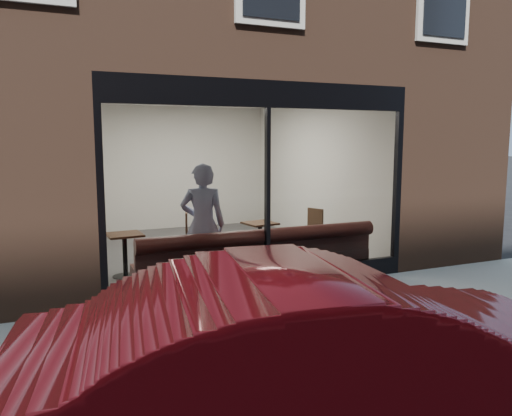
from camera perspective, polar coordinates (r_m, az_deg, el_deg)
name	(u,v)px	position (r m, az deg, el deg)	size (l,w,h in m)	color
ground	(338,336)	(6.22, 9.36, -14.23)	(120.00, 120.00, 0.00)	black
sidewalk_near	(299,310)	(7.03, 4.90, -11.49)	(40.00, 2.00, 0.01)	gray
kerb_near	(340,333)	(6.16, 9.63, -13.87)	(40.00, 0.10, 0.12)	gray
host_building_pier_left	(14,171)	(12.88, -25.89, 3.78)	(2.50, 12.00, 3.20)	brown
host_building_pier_right	(300,165)	(14.59, 5.06, 4.91)	(2.50, 12.00, 3.20)	brown
host_building_backfill	(150,163)	(16.17, -11.98, 5.04)	(5.00, 6.00, 3.20)	brown
cafe_floor	(209,250)	(10.59, -5.36, -4.82)	(6.00, 6.00, 0.00)	#2D2D30
cafe_ceiling	(207,97)	(10.37, -5.58, 12.54)	(6.00, 6.00, 0.00)	white
cafe_wall_back	(173,168)	(13.23, -9.43, 4.54)	(5.00, 5.00, 0.00)	silver
cafe_wall_left	(81,179)	(9.89, -19.36, 3.15)	(6.00, 6.00, 0.00)	silver
cafe_wall_right	(314,172)	(11.36, 6.61, 4.08)	(6.00, 6.00, 0.00)	silver
storefront_kick	(267,280)	(7.88, 1.29, -8.22)	(5.00, 0.10, 0.30)	black
storefront_header	(268,94)	(7.61, 1.35, 12.89)	(5.00, 0.10, 0.40)	black
storefront_mullion	(267,191)	(7.61, 1.32, 1.96)	(0.06, 0.10, 2.50)	black
storefront_glass	(268,191)	(7.59, 1.41, 1.94)	(4.80, 4.80, 0.00)	white
banquette	(257,269)	(8.21, 0.12, -7.01)	(4.00, 0.55, 0.45)	#361613
person	(203,225)	(8.02, -6.09, -1.90)	(0.72, 0.47, 1.96)	#8791B7
cafe_table_left	(124,235)	(8.69, -14.82, -2.97)	(0.57, 0.57, 0.04)	black
cafe_table_right	(260,223)	(9.55, 0.46, -1.76)	(0.56, 0.56, 0.04)	black
cafe_chair_left	(177,249)	(9.78, -9.02, -4.61)	(0.37, 0.37, 0.04)	black
cafe_chair_right	(309,244)	(10.12, 6.08, -4.14)	(0.38, 0.38, 0.04)	black
wall_poster	(83,177)	(10.09, -19.22, 3.39)	(0.02, 0.58, 0.78)	white
parked_car	(339,369)	(3.70, 9.50, -17.65)	(1.56, 4.47, 1.47)	maroon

